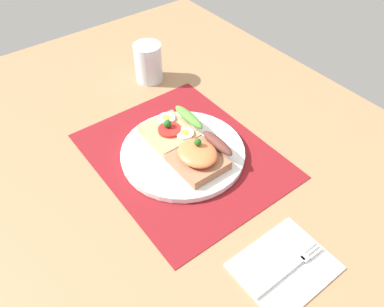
{
  "coord_description": "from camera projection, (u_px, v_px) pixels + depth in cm",
  "views": [
    {
      "loc": [
        44.28,
        -31.36,
        54.57
      ],
      "look_at": [
        3.0,
        0.0,
        3.02
      ],
      "focal_mm": 36.16,
      "sensor_mm": 36.0,
      "label": 1
    }
  ],
  "objects": [
    {
      "name": "fork",
      "position": [
        291.0,
        268.0,
        0.59
      ],
      "size": [
        1.62,
        14.15,
        0.32
      ],
      "color": "#B7B7BC",
      "rests_on": "napkin"
    },
    {
      "name": "placemat",
      "position": [
        183.0,
        155.0,
        0.77
      ],
      "size": [
        38.74,
        31.48,
        0.3
      ],
      "primitive_type": "cube",
      "color": "maroon",
      "rests_on": "ground_plane"
    },
    {
      "name": "ground_plane",
      "position": [
        183.0,
        161.0,
        0.78
      ],
      "size": [
        120.0,
        90.0,
        3.2
      ],
      "primitive_type": "cube",
      "color": "#9A6F4B"
    },
    {
      "name": "napkin",
      "position": [
        285.0,
        266.0,
        0.59
      ],
      "size": [
        11.87,
        14.69,
        0.6
      ],
      "primitive_type": "cube",
      "color": "white",
      "rests_on": "ground_plane"
    },
    {
      "name": "plate",
      "position": [
        183.0,
        153.0,
        0.76
      ],
      "size": [
        24.48,
        24.48,
        1.22
      ],
      "primitive_type": "cylinder",
      "color": "white",
      "rests_on": "placemat"
    },
    {
      "name": "sandwich_salmon",
      "position": [
        199.0,
        156.0,
        0.72
      ],
      "size": [
        9.77,
        10.19,
        5.4
      ],
      "color": "#9A674A",
      "rests_on": "plate"
    },
    {
      "name": "sandwich_egg_tomato",
      "position": [
        173.0,
        130.0,
        0.78
      ],
      "size": [
        10.01,
        10.09,
        4.24
      ],
      "color": "tan",
      "rests_on": "plate"
    },
    {
      "name": "drinking_glass",
      "position": [
        148.0,
        63.0,
        0.93
      ],
      "size": [
        6.62,
        6.62,
        9.29
      ],
      "primitive_type": "cylinder",
      "color": "silver",
      "rests_on": "ground_plane"
    }
  ]
}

